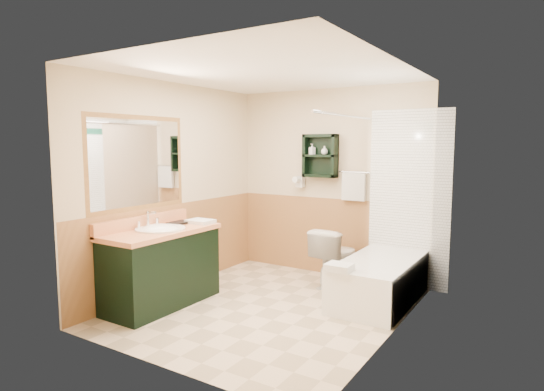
{
  "coord_description": "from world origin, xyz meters",
  "views": [
    {
      "loc": [
        2.48,
        -3.85,
        1.69
      ],
      "look_at": [
        -0.07,
        0.2,
        1.15
      ],
      "focal_mm": 30.0,
      "sensor_mm": 36.0,
      "label": 1
    }
  ],
  "objects": [
    {
      "name": "mirror_frame",
      "position": [
        -1.27,
        -0.55,
        1.5
      ],
      "size": [
        1.3,
        1.3,
        1.0
      ],
      "primitive_type": null,
      "color": "olive",
      "rests_on": "left_wall"
    },
    {
      "name": "floor",
      "position": [
        0.0,
        0.0,
        0.0
      ],
      "size": [
        3.0,
        3.0,
        0.0
      ],
      "primitive_type": "plane",
      "color": "beige",
      "rests_on": "ground"
    },
    {
      "name": "wainscot_back",
      "position": [
        0.0,
        1.49,
        0.5
      ],
      "size": [
        2.58,
        2.58,
        1.0
      ],
      "primitive_type": null,
      "color": "tan",
      "rests_on": "back_wall"
    },
    {
      "name": "towel_bar",
      "position": [
        0.35,
        1.45,
        1.35
      ],
      "size": [
        0.4,
        0.06,
        0.4
      ],
      "primitive_type": null,
      "color": "silver",
      "rests_on": "back_wall"
    },
    {
      "name": "curtain_rod",
      "position": [
        0.53,
        0.75,
        2.0
      ],
      "size": [
        0.03,
        1.6,
        0.03
      ],
      "primitive_type": "cylinder",
      "rotation": [
        1.57,
        0.0,
        0.0
      ],
      "color": "silver",
      "rests_on": "back_wall"
    },
    {
      "name": "mirror_glass",
      "position": [
        -1.27,
        -0.55,
        1.5
      ],
      "size": [
        1.2,
        1.2,
        0.9
      ],
      "primitive_type": null,
      "color": "white",
      "rests_on": "left_wall"
    },
    {
      "name": "vanity_book",
      "position": [
        -1.16,
        -0.16,
        0.94
      ],
      "size": [
        0.19,
        0.03,
        0.25
      ],
      "primitive_type": "imported",
      "rotation": [
        0.0,
        0.0,
        0.03
      ],
      "color": "black",
      "rests_on": "vanity"
    },
    {
      "name": "tub_towel",
      "position": [
        0.73,
        0.17,
        0.5
      ],
      "size": [
        0.25,
        0.21,
        0.07
      ],
      "primitive_type": "cube",
      "color": "silver",
      "rests_on": "bathtub"
    },
    {
      "name": "right_wall",
      "position": [
        1.32,
        0.0,
        1.2
      ],
      "size": [
        0.04,
        3.0,
        2.4
      ],
      "primitive_type": "cube",
      "color": "beige",
      "rests_on": "ground"
    },
    {
      "name": "ceiling",
      "position": [
        0.0,
        0.0,
        2.42
      ],
      "size": [
        2.6,
        3.0,
        0.04
      ],
      "primitive_type": "cube",
      "color": "white",
      "rests_on": "back_wall"
    },
    {
      "name": "bathtub",
      "position": [
        0.93,
        0.85,
        0.23
      ],
      "size": [
        0.7,
        1.5,
        0.46
      ],
      "primitive_type": "cube",
      "color": "white",
      "rests_on": "ground"
    },
    {
      "name": "hair_dryer",
      "position": [
        -0.4,
        1.43,
        1.2
      ],
      "size": [
        0.1,
        0.24,
        0.18
      ],
      "primitive_type": null,
      "color": "white",
      "rests_on": "back_wall"
    },
    {
      "name": "left_wall",
      "position": [
        -1.32,
        0.0,
        1.2
      ],
      "size": [
        0.04,
        3.0,
        2.4
      ],
      "primitive_type": "cube",
      "color": "beige",
      "rests_on": "ground"
    },
    {
      "name": "wainscot_left",
      "position": [
        -1.29,
        0.0,
        0.5
      ],
      "size": [
        2.98,
        2.98,
        1.0
      ],
      "primitive_type": null,
      "color": "tan",
      "rests_on": "left_wall"
    },
    {
      "name": "tile_back",
      "position": [
        1.03,
        1.48,
        1.05
      ],
      "size": [
        0.95,
        0.95,
        2.1
      ],
      "primitive_type": null,
      "color": "white",
      "rests_on": "back_wall"
    },
    {
      "name": "tile_accent",
      "position": [
        1.27,
        0.75,
        1.9
      ],
      "size": [
        1.5,
        1.5,
        0.1
      ],
      "primitive_type": null,
      "color": "#154A37",
      "rests_on": "right_wall"
    },
    {
      "name": "shower_curtain",
      "position": [
        0.53,
        0.92,
        1.15
      ],
      "size": [
        1.05,
        1.05,
        1.7
      ],
      "primitive_type": null,
      "color": "#B9A68C",
      "rests_on": "curtain_rod"
    },
    {
      "name": "back_wall",
      "position": [
        0.0,
        1.52,
        1.2
      ],
      "size": [
        2.6,
        0.04,
        2.4
      ],
      "primitive_type": "cube",
      "color": "beige",
      "rests_on": "ground"
    },
    {
      "name": "toilet",
      "position": [
        0.28,
        1.09,
        0.34
      ],
      "size": [
        0.47,
        0.74,
        0.69
      ],
      "primitive_type": "imported",
      "rotation": [
        0.0,
        0.0,
        3.03
      ],
      "color": "white",
      "rests_on": "ground"
    },
    {
      "name": "soap_bottle_a",
      "position": [
        -0.21,
        1.4,
        1.6
      ],
      "size": [
        0.1,
        0.15,
        0.06
      ],
      "primitive_type": "imported",
      "rotation": [
        0.0,
        0.0,
        -0.35
      ],
      "color": "white",
      "rests_on": "wall_shelf"
    },
    {
      "name": "tile_right",
      "position": [
        1.28,
        0.75,
        1.05
      ],
      "size": [
        1.5,
        1.5,
        2.1
      ],
      "primitive_type": null,
      "color": "white",
      "rests_on": "right_wall"
    },
    {
      "name": "vanity",
      "position": [
        -0.99,
        -0.52,
        0.41
      ],
      "size": [
        0.59,
        1.28,
        0.81
      ],
      "primitive_type": "cube",
      "color": "black",
      "rests_on": "ground"
    },
    {
      "name": "soap_bottle_b",
      "position": [
        -0.04,
        1.4,
        1.61
      ],
      "size": [
        0.1,
        0.12,
        0.09
      ],
      "primitive_type": "imported",
      "rotation": [
        0.0,
        0.0,
        -0.13
      ],
      "color": "white",
      "rests_on": "wall_shelf"
    },
    {
      "name": "counter_towel",
      "position": [
        -0.89,
        -0.01,
        0.83
      ],
      "size": [
        0.29,
        0.23,
        0.04
      ],
      "primitive_type": "cube",
      "color": "silver",
      "rests_on": "vanity"
    },
    {
      "name": "wall_shelf",
      "position": [
        -0.1,
        1.41,
        1.55
      ],
      "size": [
        0.45,
        0.15,
        0.55
      ],
      "primitive_type": "cube",
      "color": "black",
      "rests_on": "back_wall"
    }
  ]
}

